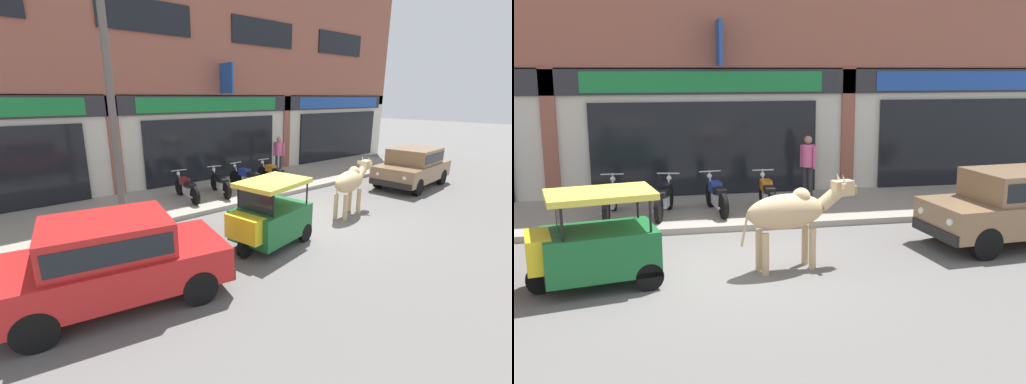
% 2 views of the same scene
% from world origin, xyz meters
% --- Properties ---
extents(ground_plane, '(90.00, 90.00, 0.00)m').
position_xyz_m(ground_plane, '(0.00, 0.00, 0.00)').
color(ground_plane, '#605E5B').
extents(sidewalk, '(19.00, 3.38, 0.13)m').
position_xyz_m(sidewalk, '(0.00, 3.89, 0.07)').
color(sidewalk, gray).
rests_on(sidewalk, ground).
extents(shop_building, '(23.00, 1.40, 9.73)m').
position_xyz_m(shop_building, '(0.00, 5.84, 4.66)').
color(shop_building, '#8E5142').
rests_on(shop_building, ground).
extents(cow, '(2.13, 0.83, 1.61)m').
position_xyz_m(cow, '(0.85, -0.35, 1.01)').
color(cow, tan).
rests_on(cow, ground).
extents(car_1, '(3.72, 1.93, 1.46)m').
position_xyz_m(car_1, '(5.51, 0.26, 0.81)').
color(car_1, black).
rests_on(car_1, ground).
extents(auto_rickshaw, '(2.12, 1.49, 1.52)m').
position_xyz_m(auto_rickshaw, '(-2.35, -0.54, 0.66)').
color(auto_rickshaw, black).
rests_on(auto_rickshaw, ground).
extents(motorcycle_0, '(0.52, 1.81, 0.88)m').
position_xyz_m(motorcycle_0, '(-2.36, 3.52, 0.52)').
color(motorcycle_0, black).
rests_on(motorcycle_0, sidewalk).
extents(motorcycle_1, '(0.66, 1.79, 0.88)m').
position_xyz_m(motorcycle_1, '(-1.17, 3.40, 0.52)').
color(motorcycle_1, black).
rests_on(motorcycle_1, sidewalk).
extents(motorcycle_2, '(0.52, 1.81, 0.88)m').
position_xyz_m(motorcycle_2, '(0.01, 3.47, 0.52)').
color(motorcycle_2, black).
rests_on(motorcycle_2, sidewalk).
extents(motorcycle_3, '(0.52, 1.81, 0.88)m').
position_xyz_m(motorcycle_3, '(1.18, 3.40, 0.52)').
color(motorcycle_3, black).
rests_on(motorcycle_3, sidewalk).
extents(pedestrian, '(0.32, 0.42, 1.60)m').
position_xyz_m(pedestrian, '(2.45, 4.52, 1.12)').
color(pedestrian, '#2D2D33').
rests_on(pedestrian, sidewalk).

